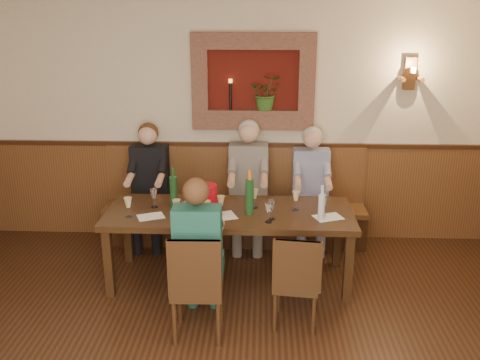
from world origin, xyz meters
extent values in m
cube|color=beige|center=(0.00, 3.00, 1.40)|extent=(6.00, 0.04, 2.80)
cube|color=brown|center=(0.00, 2.98, 0.55)|extent=(6.00, 0.04, 1.10)
cube|color=#381E0F|center=(0.00, 2.98, 1.12)|extent=(6.02, 0.06, 0.05)
cube|color=#51120B|center=(0.20, 2.98, 1.85)|extent=(1.00, 0.02, 0.70)
cube|color=#8A5446|center=(0.20, 2.94, 2.29)|extent=(1.36, 0.12, 0.18)
cube|color=#8A5446|center=(0.20, 2.94, 1.41)|extent=(1.36, 0.12, 0.18)
cube|color=#8A5446|center=(-0.39, 2.94, 1.85)|extent=(0.18, 0.12, 0.70)
cube|color=#8A5446|center=(0.79, 2.94, 1.85)|extent=(0.18, 0.12, 0.70)
cube|color=#8A5446|center=(0.20, 2.94, 1.52)|extent=(1.00, 0.14, 0.04)
imported|color=#325E20|center=(0.35, 2.94, 1.74)|extent=(0.35, 0.30, 0.39)
cylinder|color=black|center=(-0.05, 2.94, 1.69)|extent=(0.03, 0.03, 0.30)
cylinder|color=#FFBF59|center=(-0.05, 2.94, 1.86)|extent=(0.04, 0.04, 0.04)
cube|color=brown|center=(1.90, 2.95, 1.95)|extent=(0.12, 0.08, 0.35)
cylinder|color=brown|center=(1.80, 2.88, 1.90)|extent=(0.05, 0.18, 0.05)
cylinder|color=brown|center=(2.00, 2.88, 1.90)|extent=(0.05, 0.18, 0.05)
cylinder|color=#FFBF59|center=(1.90, 2.82, 2.00)|extent=(0.06, 0.06, 0.06)
cube|color=black|center=(0.00, 1.85, 0.72)|extent=(2.40, 0.90, 0.06)
cube|color=black|center=(-1.12, 1.48, 0.34)|extent=(0.08, 0.08, 0.69)
cube|color=black|center=(1.12, 1.48, 0.34)|extent=(0.08, 0.08, 0.69)
cube|color=black|center=(-1.12, 2.22, 0.34)|extent=(0.08, 0.08, 0.69)
cube|color=black|center=(1.12, 2.22, 0.34)|extent=(0.08, 0.08, 0.69)
cube|color=#381E0F|center=(0.00, 2.76, 0.20)|extent=(3.00, 0.40, 0.40)
cube|color=brown|center=(0.00, 2.76, 0.42)|extent=(3.00, 0.45, 0.06)
cube|color=brown|center=(0.00, 2.95, 0.78)|extent=(3.00, 0.06, 0.66)
cube|color=black|center=(-0.21, 0.91, 0.20)|extent=(0.41, 0.41, 0.40)
cube|color=black|center=(-0.21, 0.91, 0.42)|extent=(0.43, 0.43, 0.05)
cube|color=black|center=(-0.20, 0.73, 0.70)|extent=(0.42, 0.05, 0.50)
cube|color=black|center=(0.62, 1.10, 0.18)|extent=(0.41, 0.41, 0.36)
cube|color=black|center=(0.62, 1.10, 0.39)|extent=(0.43, 0.43, 0.05)
cube|color=black|center=(0.60, 0.93, 0.64)|extent=(0.38, 0.08, 0.45)
cube|color=black|center=(-0.96, 2.61, 0.23)|extent=(0.42, 0.43, 0.45)
cube|color=black|center=(-0.96, 2.78, 0.88)|extent=(0.42, 0.22, 0.54)
sphere|color=#D8A384|center=(-0.96, 2.74, 1.28)|extent=(0.21, 0.21, 0.21)
sphere|color=#4C2D19|center=(-0.96, 2.79, 1.30)|extent=(0.23, 0.23, 0.23)
cube|color=#534E4C|center=(0.16, 2.60, 0.23)|extent=(0.44, 0.46, 0.45)
cube|color=#534E4C|center=(0.16, 2.78, 0.90)|extent=(0.44, 0.23, 0.57)
sphere|color=#D8A384|center=(0.16, 2.74, 1.32)|extent=(0.22, 0.22, 0.22)
sphere|color=#B2B2B2|center=(0.16, 2.79, 1.34)|extent=(0.24, 0.24, 0.24)
cube|color=navy|center=(0.86, 2.62, 0.23)|extent=(0.40, 0.42, 0.45)
cube|color=navy|center=(0.86, 2.78, 0.87)|extent=(0.40, 0.21, 0.53)
sphere|color=#D8A384|center=(0.86, 2.74, 1.26)|extent=(0.20, 0.20, 0.20)
sphere|color=#B2B2B2|center=(0.86, 2.79, 1.28)|extent=(0.22, 0.22, 0.22)
cube|color=#163A4F|center=(-0.21, 1.14, 0.23)|extent=(0.39, 0.41, 0.45)
cube|color=#163A4F|center=(-0.21, 0.98, 0.86)|extent=(0.39, 0.21, 0.52)
sphere|color=#D8A384|center=(-0.21, 1.02, 1.24)|extent=(0.20, 0.20, 0.20)
sphere|color=#4C2D19|center=(-0.21, 0.97, 1.26)|extent=(0.22, 0.22, 0.22)
cylinder|color=red|center=(-0.23, 1.81, 0.89)|extent=(0.24, 0.24, 0.27)
cylinder|color=#19471E|center=(0.20, 1.79, 0.92)|extent=(0.08, 0.08, 0.34)
cylinder|color=orange|center=(0.20, 1.79, 1.14)|extent=(0.04, 0.04, 0.09)
cylinder|color=#19471E|center=(-0.56, 1.94, 0.90)|extent=(0.08, 0.08, 0.31)
cylinder|color=#19471E|center=(-0.56, 1.94, 1.10)|extent=(0.03, 0.03, 0.09)
cylinder|color=silver|center=(0.86, 1.64, 0.88)|extent=(0.07, 0.07, 0.25)
cylinder|color=silver|center=(0.86, 1.64, 1.05)|extent=(0.03, 0.03, 0.09)
cube|color=white|center=(-0.74, 1.66, 0.75)|extent=(0.29, 0.26, 0.00)
cube|color=white|center=(-0.09, 1.69, 0.75)|extent=(0.37, 0.32, 0.00)
cube|color=white|center=(0.94, 1.72, 0.75)|extent=(0.31, 0.27, 0.00)
cube|color=white|center=(-0.21, 1.60, 0.75)|extent=(0.30, 0.23, 0.00)
camera|label=1|loc=(0.31, -2.99, 2.66)|focal=40.00mm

